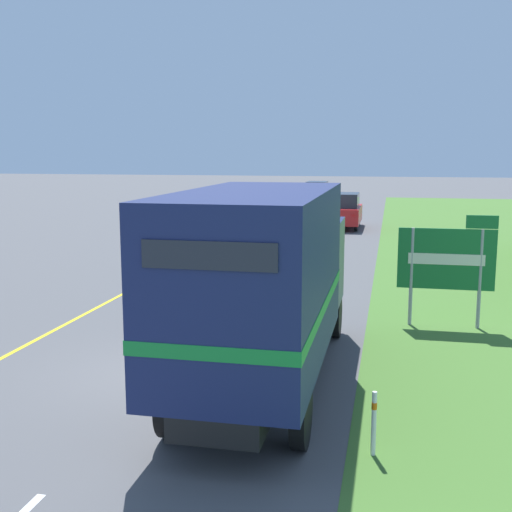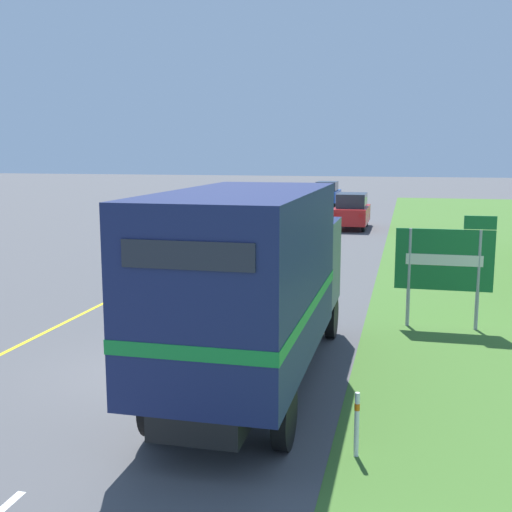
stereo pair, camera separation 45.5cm
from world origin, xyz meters
TOP-DOWN VIEW (x-y plane):
  - ground_plane at (0.00, 0.00)m, footprint 200.00×200.00m
  - edge_line_yellow at (-3.70, 16.84)m, footprint 0.12×66.33m
  - centre_dash_near at (0.00, 0.71)m, footprint 0.12×2.60m
  - centre_dash_mid_a at (0.00, 7.31)m, footprint 0.12×2.60m
  - centre_dash_mid_b at (0.00, 13.91)m, footprint 0.12×2.60m
  - centre_dash_far at (0.00, 20.51)m, footprint 0.12×2.60m
  - centre_dash_farthest at (0.00, 27.11)m, footprint 0.12×2.60m
  - horse_trailer_truck at (2.03, -0.30)m, footprint 2.34×7.83m
  - lead_car_white at (-1.74, 14.15)m, footprint 1.80×4.51m
  - lead_car_red_ahead at (1.63, 24.74)m, footprint 1.80×4.29m
  - lead_car_blue_ahead at (-1.65, 39.95)m, footprint 1.80×4.39m
  - highway_sign at (5.61, 4.66)m, footprint 2.32×0.09m
  - delineator_post at (4.07, -2.62)m, footprint 0.08×0.08m

SIDE VIEW (x-z plane):
  - ground_plane at x=0.00m, z-range 0.00..0.00m
  - edge_line_yellow at x=-3.70m, z-range 0.00..0.01m
  - centre_dash_near at x=0.00m, z-range 0.00..0.01m
  - centre_dash_mid_a at x=0.00m, z-range 0.00..0.01m
  - centre_dash_mid_b at x=0.00m, z-range 0.00..0.01m
  - centre_dash_far at x=0.00m, z-range 0.00..0.01m
  - centre_dash_farthest at x=0.00m, z-range 0.00..0.01m
  - delineator_post at x=4.07m, z-range 0.03..0.98m
  - lead_car_blue_ahead at x=-1.65m, z-range 0.01..1.91m
  - lead_car_white at x=-1.74m, z-range 0.01..1.93m
  - lead_car_red_ahead at x=1.63m, z-range 0.00..1.98m
  - highway_sign at x=5.61m, z-range 0.28..3.06m
  - horse_trailer_truck at x=2.03m, z-range 0.19..3.85m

